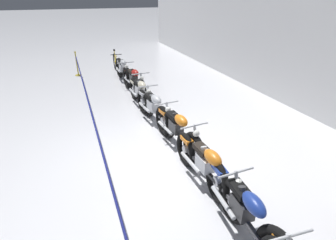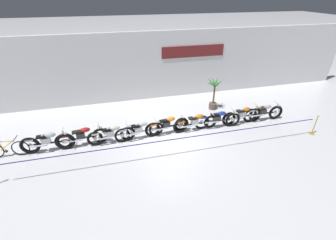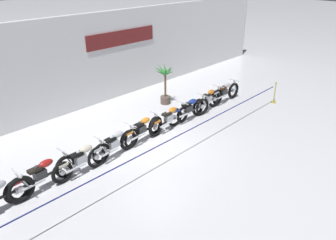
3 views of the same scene
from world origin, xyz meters
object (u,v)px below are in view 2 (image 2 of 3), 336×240
bicycle (7,149)px  stanchion_far_left (141,146)px  motorcycle_red_1 (82,137)px  motorcycle_orange_4 (167,125)px  motorcycle_silver_3 (140,130)px  potted_palm_left_of_row (214,93)px  motorcycle_blue_6 (218,119)px  motorcycle_orange_7 (243,115)px  motorcycle_cream_2 (112,134)px  motorcycle_silver_0 (48,142)px  motorcycle_orange_5 (196,122)px  stanchion_mid_left (314,128)px  motorcycle_silver_8 (263,113)px

bicycle → stanchion_far_left: stanchion_far_left is taller
motorcycle_red_1 → stanchion_far_left: 3.03m
motorcycle_orange_4 → motorcycle_red_1: bearing=-179.9°
motorcycle_silver_3 → potted_palm_left_of_row: (4.68, 2.09, 0.57)m
motorcycle_blue_6 → motorcycle_orange_7: (1.48, 0.10, -0.02)m
motorcycle_orange_4 → motorcycle_cream_2: bearing=-177.3°
motorcycle_silver_3 → stanchion_far_left: bearing=-95.7°
motorcycle_red_1 → stanchion_far_left: size_ratio=0.17×
motorcycle_silver_0 → motorcycle_blue_6: (8.08, 0.03, 0.00)m
motorcycle_silver_3 → motorcycle_orange_5: motorcycle_silver_3 is taller
motorcycle_orange_4 → motorcycle_silver_3: bearing=-175.4°
bicycle → motorcycle_red_1: bearing=1.7°
potted_palm_left_of_row → stanchion_far_left: bearing=-142.2°
bicycle → stanchion_mid_left: size_ratio=1.66×
motorcycle_red_1 → motorcycle_cream_2: motorcycle_red_1 is taller
motorcycle_cream_2 → potted_palm_left_of_row: 6.37m
motorcycle_cream_2 → motorcycle_blue_6: 5.35m
motorcycle_silver_0 → motorcycle_cream_2: size_ratio=1.03×
motorcycle_silver_3 → motorcycle_orange_7: (5.51, 0.14, -0.01)m
motorcycle_orange_5 → motorcycle_silver_8: 3.90m
motorcycle_orange_7 → stanchion_mid_left: (2.89, -1.80, -0.11)m
motorcycle_silver_8 → stanchion_far_left: bearing=-165.6°
motorcycle_orange_7 → motorcycle_silver_8: motorcycle_silver_8 is taller
motorcycle_silver_0 → stanchion_mid_left: bearing=-7.6°
motorcycle_orange_4 → stanchion_far_left: size_ratio=0.16×
motorcycle_silver_8 → potted_palm_left_of_row: size_ratio=1.22×
motorcycle_silver_0 → stanchion_mid_left: (12.45, -1.67, -0.13)m
motorcycle_orange_5 → stanchion_far_left: stanchion_far_left is taller
motorcycle_blue_6 → motorcycle_silver_8: (2.72, 0.08, -0.00)m
motorcycle_red_1 → motorcycle_silver_3: size_ratio=0.99×
stanchion_far_left → stanchion_mid_left: bearing=0.0°
motorcycle_orange_4 → stanchion_mid_left: stanchion_mid_left is taller
bicycle → stanchion_mid_left: bearing=-6.8°
motorcycle_red_1 → bicycle: bicycle is taller
motorcycle_cream_2 → motorcycle_orange_5: (4.16, 0.09, -0.00)m
motorcycle_cream_2 → motorcycle_blue_6: size_ratio=0.91×
motorcycle_red_1 → motorcycle_cream_2: bearing=-5.4°
motorcycle_orange_4 → motorcycle_orange_7: size_ratio=0.95×
motorcycle_silver_3 → stanchion_mid_left: 8.57m
motorcycle_orange_4 → potted_palm_left_of_row: potted_palm_left_of_row is taller
motorcycle_silver_3 → stanchion_mid_left: (8.41, -1.66, -0.12)m
bicycle → motorcycle_blue_6: bearing=0.1°
motorcycle_silver_0 → motorcycle_orange_4: motorcycle_silver_0 is taller
bicycle → motorcycle_orange_7: bearing=0.6°
motorcycle_silver_0 → motorcycle_silver_3: motorcycle_silver_0 is taller
motorcycle_silver_3 → bicycle: 5.66m
stanchion_mid_left → motorcycle_orange_5: bearing=162.6°
motorcycle_silver_0 → motorcycle_silver_3: bearing=-0.1°
potted_palm_left_of_row → stanchion_far_left: potted_palm_left_of_row is taller
potted_palm_left_of_row → stanchion_mid_left: (3.73, -3.75, -0.69)m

